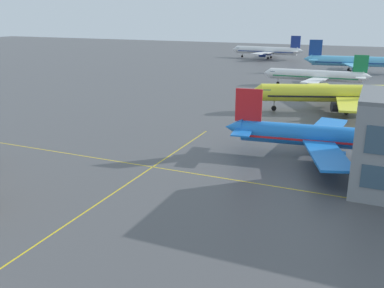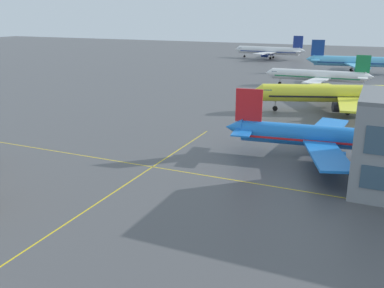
{
  "view_description": "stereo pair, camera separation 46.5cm",
  "coord_description": "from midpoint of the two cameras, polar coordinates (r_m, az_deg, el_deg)",
  "views": [
    {
      "loc": [
        29.73,
        -18.16,
        22.63
      ],
      "look_at": [
        4.68,
        39.32,
        3.03
      ],
      "focal_mm": 39.65,
      "sensor_mm": 36.0,
      "label": 1
    },
    {
      "loc": [
        30.16,
        -17.97,
        22.63
      ],
      "look_at": [
        4.68,
        39.32,
        3.03
      ],
      "focal_mm": 39.65,
      "sensor_mm": 36.0,
      "label": 2
    }
  ],
  "objects": [
    {
      "name": "airliner_far_right_stand",
      "position": [
        179.57,
        21.34,
        10.29
      ],
      "size": [
        39.07,
        33.4,
        12.15
      ],
      "color": "#5BB7E5",
      "rests_on": "ground"
    },
    {
      "name": "airliner_far_left_stand",
      "position": [
        140.07,
        16.71,
        8.8
      ],
      "size": [
        33.13,
        28.62,
        10.31
      ],
      "color": "white",
      "rests_on": "ground"
    },
    {
      "name": "airliner_second_row",
      "position": [
        70.45,
        18.31,
        0.84
      ],
      "size": [
        34.51,
        29.56,
        10.73
      ],
      "color": "blue",
      "rests_on": "ground"
    },
    {
      "name": "airliner_third_row",
      "position": [
        105.43,
        19.31,
        6.4
      ],
      "size": [
        39.72,
        34.01,
        12.72
      ],
      "color": "yellow",
      "rests_on": "ground"
    },
    {
      "name": "taxiway_markings",
      "position": [
        51.03,
        -15.34,
        -9.63
      ],
      "size": [
        118.99,
        81.43,
        0.01
      ],
      "color": "yellow",
      "rests_on": "ground"
    },
    {
      "name": "airliner_distant_taxiway",
      "position": [
        221.88,
        10.44,
        12.25
      ],
      "size": [
        37.04,
        31.91,
        11.52
      ],
      "color": "white",
      "rests_on": "ground"
    }
  ]
}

